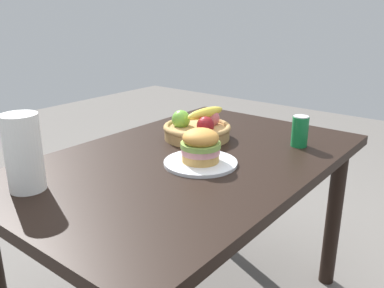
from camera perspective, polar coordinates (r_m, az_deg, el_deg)
dining_table at (r=1.56m, az=-0.37°, el=-5.31°), size 1.40×0.90×0.75m
plate at (r=1.45m, az=1.21°, el=-2.65°), size 0.27×0.27×0.01m
sandwich at (r=1.43m, az=1.23°, el=-0.18°), size 0.14×0.14×0.12m
soda_can at (r=1.68m, az=14.99°, el=1.75°), size 0.07×0.07×0.13m
fruit_basket at (r=1.73m, az=0.81°, el=2.27°), size 0.29×0.29×0.14m
paper_towel_roll at (r=1.32m, az=-22.70°, el=-1.16°), size 0.11×0.11×0.24m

